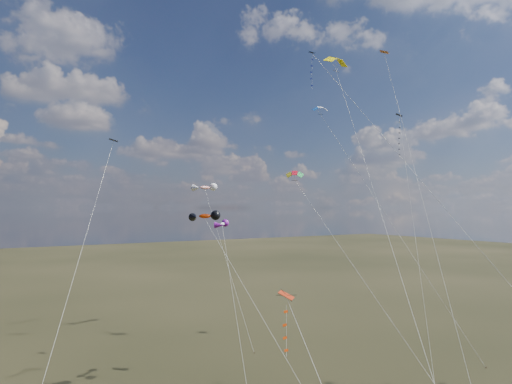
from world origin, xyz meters
TOP-DOWN VIEW (x-y plane):
  - diamond_black_high at (23.78, 19.29)m, footprint 12.51×15.05m
  - diamond_navy_tall at (9.19, 16.44)m, footprint 8.41×29.15m
  - diamond_black_mid at (-17.34, 15.31)m, footprint 8.91×10.60m
  - diamond_red_low at (-9.31, -1.24)m, footprint 1.26×11.14m
  - diamond_orange_center at (6.81, 3.58)m, footprint 9.90×17.79m
  - parafoil_yellow at (3.97, 9.72)m, footprint 13.19×24.37m
  - parafoil_blue_white at (14.62, 24.90)m, footprint 8.92×19.38m
  - parafoil_tricolor at (3.85, 16.18)m, footprint 5.84×17.12m
  - novelty_orange_black at (-6.06, 17.57)m, footprint 5.35×14.81m
  - novelty_white_purple at (-3.25, 19.39)m, footprint 2.97×10.13m
  - novelty_redwhite_stripe at (4.20, 39.73)m, footprint 4.03×17.06m

SIDE VIEW (x-z plane):
  - diamond_red_low at x=-9.31m, z-range 3.76..16.13m
  - novelty_white_purple at x=-3.25m, z-range 7.52..23.62m
  - diamond_black_mid at x=-17.34m, z-range 4.38..27.91m
  - novelty_orange_black at x=-6.06m, z-range 7.93..24.99m
  - novelty_redwhite_stripe at x=4.20m, z-range 9.81..30.92m
  - parafoil_tricolor at x=3.85m, z-range 10.08..31.66m
  - diamond_orange_center at x=6.81m, z-range 5.74..39.00m
  - diamond_black_high at x=23.78m, z-range 10.63..41.01m
  - diamond_navy_tall at x=9.19m, z-range 12.63..48.53m
  - parafoil_blue_white at x=14.62m, z-range 15.00..46.56m
  - parafoil_yellow at x=3.97m, z-range 15.35..47.65m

